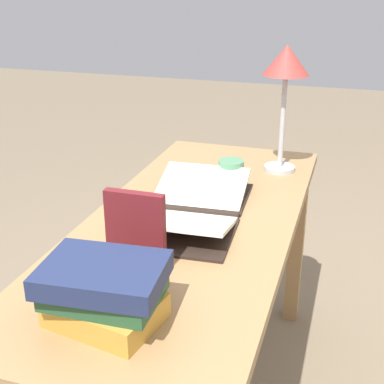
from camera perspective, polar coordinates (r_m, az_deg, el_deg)
name	(u,v)px	position (r m, az deg, el deg)	size (l,w,h in m)	color
reading_desk	(191,253)	(1.64, -0.10, -6.56)	(1.49, 0.60, 0.77)	#937047
open_book	(192,207)	(1.62, -0.05, -1.66)	(0.56, 0.33, 0.07)	black
book_stack_tall	(104,292)	(1.14, -9.33, -10.46)	(0.21, 0.26, 0.14)	#BC8933
book_standing_upright	(136,232)	(1.29, -6.04, -4.29)	(0.03, 0.15, 0.21)	maroon
reading_lamp	(286,70)	(1.92, 9.99, 12.67)	(0.16, 0.16, 0.45)	#ADADB2
coffee_mug	(230,173)	(1.84, 4.13, 2.07)	(0.09, 0.11, 0.09)	#4C7F5B
pencil	(131,205)	(1.69, -6.56, -1.35)	(0.06, 0.17, 0.01)	gold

